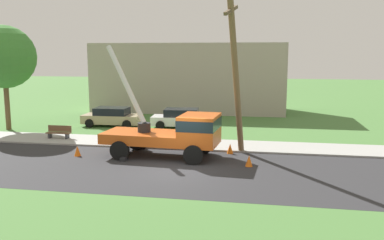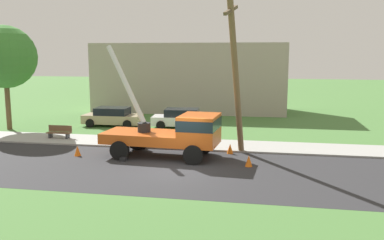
% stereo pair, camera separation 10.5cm
% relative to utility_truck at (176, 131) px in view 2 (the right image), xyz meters
% --- Properties ---
extents(ground_plane, '(120.00, 120.00, 0.00)m').
position_rel_utility_truck_xyz_m(ground_plane, '(0.53, 9.66, -1.41)').
color(ground_plane, '#477538').
extents(road_asphalt, '(80.00, 7.96, 0.01)m').
position_rel_utility_truck_xyz_m(road_asphalt, '(0.53, -2.34, -1.40)').
color(road_asphalt, '#2B2B2D').
rests_on(road_asphalt, ground).
extents(sidewalk_strip, '(80.00, 2.93, 0.10)m').
position_rel_utility_truck_xyz_m(sidewalk_strip, '(0.53, 3.11, -1.36)').
color(sidewalk_strip, '#9E9E99').
rests_on(sidewalk_strip, ground).
extents(utility_truck, '(6.74, 3.22, 5.98)m').
position_rel_utility_truck_xyz_m(utility_truck, '(0.00, 0.00, 0.00)').
color(utility_truck, '#C65119').
rests_on(utility_truck, ground).
extents(leaning_utility_pole, '(1.00, 3.21, 8.73)m').
position_rel_utility_truck_xyz_m(leaning_utility_pole, '(3.08, 0.61, 3.07)').
color(leaning_utility_pole, brown).
rests_on(leaning_utility_pole, ground).
extents(traffic_cone_ahead, '(0.36, 0.36, 0.56)m').
position_rel_utility_truck_xyz_m(traffic_cone_ahead, '(3.93, -1.15, -1.13)').
color(traffic_cone_ahead, orange).
rests_on(traffic_cone_ahead, ground).
extents(traffic_cone_behind, '(0.36, 0.36, 0.56)m').
position_rel_utility_truck_xyz_m(traffic_cone_behind, '(-5.33, -0.66, -1.13)').
color(traffic_cone_behind, orange).
rests_on(traffic_cone_behind, ground).
extents(traffic_cone_curbside, '(0.36, 0.36, 0.56)m').
position_rel_utility_truck_xyz_m(traffic_cone_curbside, '(2.79, 1.34, -1.13)').
color(traffic_cone_curbside, orange).
rests_on(traffic_cone_curbside, ground).
extents(parked_sedan_tan, '(4.42, 2.06, 1.42)m').
position_rel_utility_truck_xyz_m(parked_sedan_tan, '(-6.85, 8.58, -0.70)').
color(parked_sedan_tan, tan).
rests_on(parked_sedan_tan, ground).
extents(parked_sedan_white, '(4.52, 2.24, 1.42)m').
position_rel_utility_truck_xyz_m(parked_sedan_white, '(-1.48, 8.76, -0.70)').
color(parked_sedan_white, silver).
rests_on(parked_sedan_white, ground).
extents(park_bench, '(1.60, 0.45, 0.90)m').
position_rel_utility_truck_xyz_m(park_bench, '(-8.41, 3.18, -0.95)').
color(park_bench, brown).
rests_on(park_bench, ground).
extents(roadside_tree_near, '(4.48, 4.48, 7.50)m').
position_rel_utility_truck_xyz_m(roadside_tree_near, '(-13.76, 5.85, 3.83)').
color(roadside_tree_near, brown).
rests_on(roadside_tree_near, ground).
extents(lowrise_building_backdrop, '(18.00, 6.00, 6.40)m').
position_rel_utility_truck_xyz_m(lowrise_building_backdrop, '(-2.57, 18.11, 1.79)').
color(lowrise_building_backdrop, '#A5998C').
rests_on(lowrise_building_backdrop, ground).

